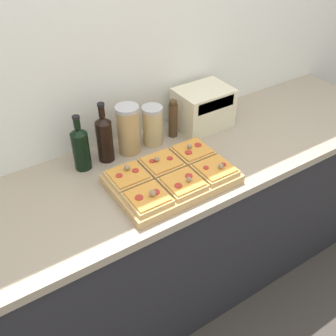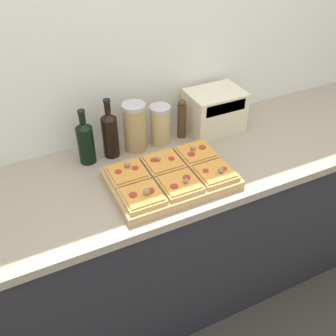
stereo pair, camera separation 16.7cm
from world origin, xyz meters
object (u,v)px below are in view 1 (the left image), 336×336
Objects in this scene: grain_jar_short at (153,125)px; pepper_mill at (173,118)px; toaster_oven at (203,108)px; wine_bottle at (104,137)px; cutting_board at (172,179)px; grain_jar_tall at (128,129)px; olive_oil_bottle at (81,147)px.

pepper_mill is (0.12, 0.00, 0.00)m from grain_jar_short.
toaster_oven is at bearing -0.27° from pepper_mill.
wine_bottle is 0.55m from toaster_oven.
grain_jar_short reaches higher than cutting_board.
wine_bottle is at bearing 179.91° from toaster_oven.
grain_jar_tall reaches higher than toaster_oven.
olive_oil_bottle is at bearing 180.00° from grain_jar_short.
olive_oil_bottle reaches higher than cutting_board.
pepper_mill is (0.21, 0.31, 0.08)m from cutting_board.
olive_oil_bottle reaches higher than grain_jar_tall.
cutting_board is at bearing -62.73° from wine_bottle.
wine_bottle is at bearing -180.00° from grain_jar_tall.
wine_bottle reaches higher than pepper_mill.
cutting_board is at bearing -124.32° from pepper_mill.
grain_jar_short is at bearing 179.84° from toaster_oven.
wine_bottle is 1.21× the size of grain_jar_tall.
wine_bottle is at bearing -180.00° from grain_jar_short.
toaster_oven is (0.39, 0.31, 0.08)m from cutting_board.
toaster_oven is (0.67, -0.00, -0.00)m from olive_oil_bottle.
wine_bottle reaches higher than toaster_oven.
grain_jar_tall is 0.13m from grain_jar_short.
grain_jar_short is at bearing 73.29° from cutting_board.
cutting_board is at bearing -48.31° from olive_oil_bottle.
pepper_mill is 0.69× the size of toaster_oven.
grain_jar_tall is (0.12, 0.00, 0.00)m from wine_bottle.
toaster_oven is at bearing -0.16° from grain_jar_short.
toaster_oven is at bearing -0.11° from grain_jar_tall.
cutting_board is at bearing -106.71° from grain_jar_short.
toaster_oven reaches higher than pepper_mill.
cutting_board is 2.64× the size of grain_jar_short.
grain_jar_tall reaches higher than grain_jar_short.
pepper_mill is at bearing 0.00° from grain_jar_tall.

